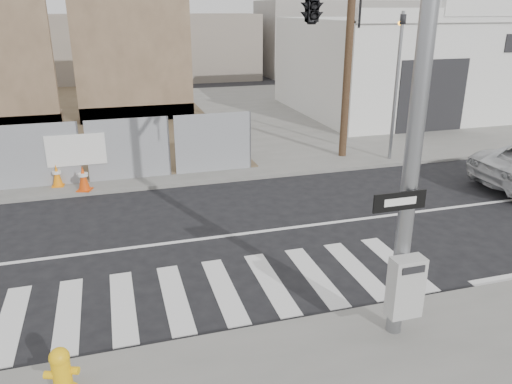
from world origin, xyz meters
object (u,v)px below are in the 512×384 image
object	(u,v)px
fire_hydrant	(62,372)
traffic_cone_c	(57,176)
auto_shop	(410,65)
traffic_cone_d	(83,178)
signal_pole	(340,42)

from	to	relation	value
fire_hydrant	traffic_cone_c	distance (m)	9.70
traffic_cone_c	auto_shop	bearing A→B (deg)	24.62
traffic_cone_c	traffic_cone_d	xyz separation A→B (m)	(0.81, -0.66, 0.04)
fire_hydrant	traffic_cone_d	size ratio (longest dim) A/B	1.00
traffic_cone_c	fire_hydrant	bearing A→B (deg)	-85.61
signal_pole	traffic_cone_d	bearing A→B (deg)	130.42
fire_hydrant	auto_shop	bearing A→B (deg)	65.94
signal_pole	traffic_cone_d	distance (m)	9.28
auto_shop	traffic_cone_d	world-z (taller)	auto_shop
fire_hydrant	traffic_cone_c	size ratio (longest dim) A/B	1.12
auto_shop	traffic_cone_d	distance (m)	19.08
traffic_cone_d	traffic_cone_c	bearing A→B (deg)	141.05
fire_hydrant	traffic_cone_c	bearing A→B (deg)	113.93
auto_shop	traffic_cone_c	bearing A→B (deg)	-155.38
fire_hydrant	traffic_cone_d	world-z (taller)	traffic_cone_d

